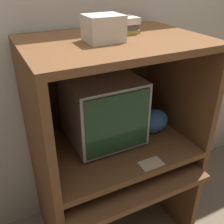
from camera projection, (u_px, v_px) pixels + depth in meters
name	position (u px, v px, depth m)	size (l,w,h in m)	color
wall_back	(86.00, 42.00, 1.69)	(6.00, 0.06, 2.60)	beige
desk_base	(117.00, 189.00, 1.76)	(0.94, 0.75, 0.65)	brown
desk_monitor_shelf	(114.00, 145.00, 1.64)	(0.94, 0.68, 0.12)	brown
hutch_upper	(111.00, 77.00, 1.45)	(0.94, 0.68, 0.63)	brown
crt_monitor	(102.00, 109.00, 1.56)	(0.41, 0.42, 0.41)	#B2B2B7
keyboard	(117.00, 174.00, 1.53)	(0.41, 0.14, 0.03)	black
mouse	(154.00, 159.00, 1.65)	(0.07, 0.05, 0.03)	#B7B7B7
snack_bag	(154.00, 121.00, 1.69)	(0.19, 0.14, 0.16)	#336BB7
book_stack	(121.00, 25.00, 1.41)	(0.18, 0.13, 0.09)	gold
paper_card	(151.00, 164.00, 1.44)	(0.13, 0.09, 0.00)	#CCB28C
storage_box	(103.00, 28.00, 1.24)	(0.18, 0.15, 0.12)	beige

